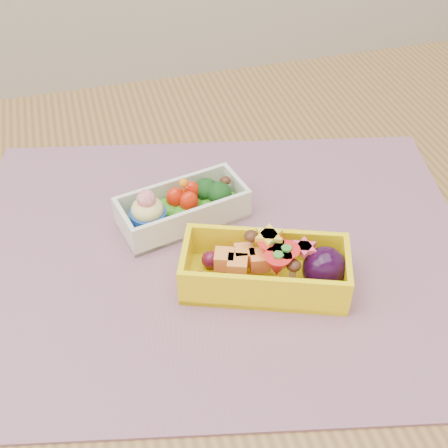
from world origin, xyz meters
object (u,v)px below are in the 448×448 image
object	(u,v)px
bento_white	(182,207)
bento_yellow	(269,268)
placemat	(219,253)
table	(232,290)

from	to	relation	value
bento_white	bento_yellow	distance (m)	0.14
placemat	bento_white	distance (m)	0.07
table	bento_yellow	distance (m)	0.16
bento_yellow	table	bearing A→B (deg)	119.18
table	bento_white	xyz separation A→B (m)	(-0.05, 0.04, 0.12)
bento_white	bento_yellow	xyz separation A→B (m)	(0.07, -0.12, 0.00)
table	bento_white	size ratio (longest dim) A/B	7.45
placemat	table	bearing A→B (deg)	48.51
bento_white	table	bearing A→B (deg)	-46.44
placemat	bento_yellow	bearing A→B (deg)	-58.38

